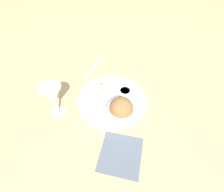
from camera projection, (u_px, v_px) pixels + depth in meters
name	position (u px, v px, depth m)	size (l,w,h in m)	color
ground_plane	(112.00, 101.00, 0.78)	(4.00, 4.00, 0.00)	tan
dinner_plate	(112.00, 100.00, 0.77)	(0.31, 0.31, 0.01)	silver
salad_bowl	(121.00, 111.00, 0.66)	(0.11, 0.11, 0.11)	white
sauce_ramekin	(125.00, 93.00, 0.76)	(0.05, 0.05, 0.04)	white
cheese_toast_near	(109.00, 83.00, 0.81)	(0.11, 0.09, 0.03)	#D1B27F
cheese_toast_far	(93.00, 89.00, 0.79)	(0.10, 0.08, 0.03)	#D1B27F
wine_glass	(53.00, 96.00, 0.66)	(0.08, 0.08, 0.15)	silver
napkin	(121.00, 154.00, 0.61)	(0.20, 0.20, 0.01)	#4C5666
fork	(94.00, 68.00, 0.93)	(0.17, 0.06, 0.01)	silver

